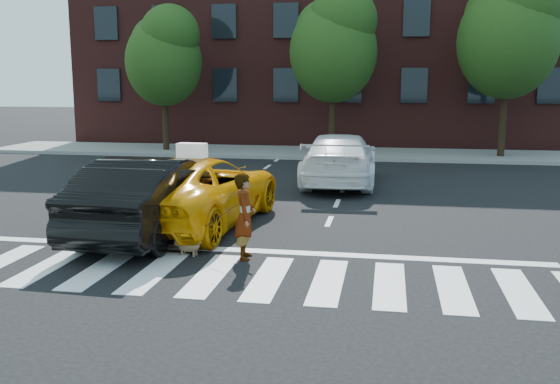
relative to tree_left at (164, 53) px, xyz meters
name	(u,v)px	position (x,y,z in m)	size (l,w,h in m)	color
ground	(211,275)	(6.97, -17.00, -4.44)	(120.00, 120.00, 0.00)	black
crosswalk	(211,275)	(6.97, -17.00, -4.43)	(13.00, 2.40, 0.01)	silver
stop_line	(234,250)	(6.97, -15.40, -4.43)	(12.00, 0.30, 0.01)	silver
sidewalk_far	(321,153)	(6.97, 0.50, -4.37)	(30.00, 4.00, 0.15)	slate
building	(338,28)	(6.97, 8.00, 1.56)	(26.00, 10.00, 12.00)	#4C1E1B
tree_left	(164,53)	(0.00, 0.00, 0.00)	(3.39, 3.38, 6.50)	black
tree_mid	(334,41)	(7.50, 0.00, 0.41)	(3.69, 3.69, 7.10)	black
tree_right	(509,29)	(14.50, 0.00, 0.82)	(4.00, 4.00, 7.70)	black
taxi	(196,190)	(5.57, -13.34, -3.66)	(2.59, 5.62, 1.56)	#F09805
black_sedan	(152,196)	(4.97, -14.50, -3.60)	(1.78, 5.10, 1.68)	black
white_suv	(339,159)	(8.37, -7.26, -3.64)	(2.25, 5.53, 1.60)	white
woman	(245,216)	(7.31, -15.90, -3.64)	(0.58, 0.38, 1.60)	#999999
dog	(187,245)	(6.18, -15.89, -4.25)	(0.58, 0.29, 0.33)	#987B4D
taxi_sign	(192,150)	(5.57, -13.54, -2.72)	(0.65, 0.28, 0.32)	white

